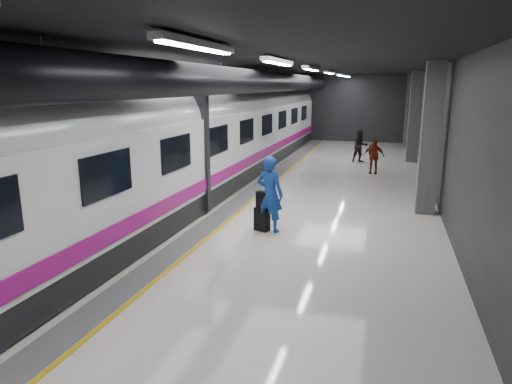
% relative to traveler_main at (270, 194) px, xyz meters
% --- Properties ---
extents(ground, '(40.00, 40.00, 0.00)m').
position_rel_traveler_main_xyz_m(ground, '(-0.44, 1.11, -1.02)').
color(ground, white).
rests_on(ground, ground).
extents(platform_hall, '(10.02, 40.02, 4.51)m').
position_rel_traveler_main_xyz_m(platform_hall, '(-0.72, 2.06, 2.52)').
color(platform_hall, black).
rests_on(platform_hall, ground).
extents(train, '(3.05, 38.00, 4.05)m').
position_rel_traveler_main_xyz_m(train, '(-3.68, 1.11, 1.05)').
color(train, black).
rests_on(train, ground).
extents(traveler_main, '(0.84, 0.66, 2.04)m').
position_rel_traveler_main_xyz_m(traveler_main, '(0.00, 0.00, 0.00)').
color(traveler_main, blue).
rests_on(traveler_main, ground).
extents(suitcase_main, '(0.45, 0.37, 0.63)m').
position_rel_traveler_main_xyz_m(suitcase_main, '(-0.21, -0.01, -0.70)').
color(suitcase_main, black).
rests_on(suitcase_main, ground).
extents(shoulder_bag, '(0.37, 0.29, 0.44)m').
position_rel_traveler_main_xyz_m(shoulder_bag, '(-0.21, 0.02, -0.17)').
color(shoulder_bag, black).
rests_on(shoulder_bag, suitcase_main).
extents(traveler_far_a, '(1.00, 0.92, 1.65)m').
position_rel_traveler_main_xyz_m(traveler_far_a, '(1.58, 12.15, -0.19)').
color(traveler_far_a, black).
rests_on(traveler_far_a, ground).
extents(traveler_far_b, '(0.93, 0.42, 1.56)m').
position_rel_traveler_main_xyz_m(traveler_far_b, '(2.35, 9.22, -0.24)').
color(traveler_far_b, maroon).
rests_on(traveler_far_b, ground).
extents(suitcase_far, '(0.41, 0.33, 0.53)m').
position_rel_traveler_main_xyz_m(suitcase_far, '(2.13, 14.95, -0.76)').
color(suitcase_far, black).
rests_on(suitcase_far, ground).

